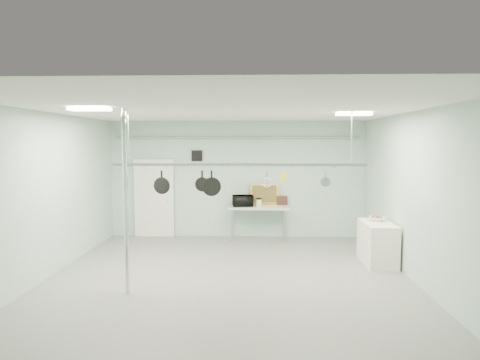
{
  "coord_description": "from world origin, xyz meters",
  "views": [
    {
      "loc": [
        0.51,
        -7.76,
        2.62
      ],
      "look_at": [
        0.2,
        1.0,
        1.84
      ],
      "focal_mm": 32.0,
      "sensor_mm": 36.0,
      "label": 1
    }
  ],
  "objects_px": {
    "fruit_bowl": "(377,219)",
    "skillet_mid": "(202,180)",
    "side_cabinet": "(377,243)",
    "chrome_pole": "(126,202)",
    "pot_rack": "(239,163)",
    "microwave": "(243,201)",
    "coffee_canister": "(259,203)",
    "prep_table": "(259,209)",
    "skillet_left": "(162,182)",
    "skillet_right": "(212,183)"
  },
  "relations": [
    {
      "from": "pot_rack",
      "to": "skillet_mid",
      "type": "bearing_deg",
      "value": 180.0
    },
    {
      "from": "microwave",
      "to": "skillet_right",
      "type": "bearing_deg",
      "value": 72.76
    },
    {
      "from": "fruit_bowl",
      "to": "skillet_right",
      "type": "height_order",
      "value": "skillet_right"
    },
    {
      "from": "coffee_canister",
      "to": "skillet_mid",
      "type": "relative_size",
      "value": 0.54
    },
    {
      "from": "prep_table",
      "to": "side_cabinet",
      "type": "relative_size",
      "value": 1.33
    },
    {
      "from": "side_cabinet",
      "to": "coffee_canister",
      "type": "bearing_deg",
      "value": 140.33
    },
    {
      "from": "side_cabinet",
      "to": "chrome_pole",
      "type": "bearing_deg",
      "value": -157.59
    },
    {
      "from": "side_cabinet",
      "to": "fruit_bowl",
      "type": "distance_m",
      "value": 0.53
    },
    {
      "from": "coffee_canister",
      "to": "skillet_left",
      "type": "relative_size",
      "value": 0.45
    },
    {
      "from": "prep_table",
      "to": "pot_rack",
      "type": "bearing_deg",
      "value": -96.91
    },
    {
      "from": "microwave",
      "to": "fruit_bowl",
      "type": "height_order",
      "value": "microwave"
    },
    {
      "from": "prep_table",
      "to": "fruit_bowl",
      "type": "bearing_deg",
      "value": -37.76
    },
    {
      "from": "coffee_canister",
      "to": "side_cabinet",
      "type": "bearing_deg",
      "value": -39.67
    },
    {
      "from": "side_cabinet",
      "to": "coffee_canister",
      "type": "distance_m",
      "value": 3.34
    },
    {
      "from": "fruit_bowl",
      "to": "skillet_mid",
      "type": "height_order",
      "value": "skillet_mid"
    },
    {
      "from": "skillet_mid",
      "to": "fruit_bowl",
      "type": "bearing_deg",
      "value": 21.28
    },
    {
      "from": "chrome_pole",
      "to": "fruit_bowl",
      "type": "xyz_separation_m",
      "value": [
        4.88,
        2.2,
        -0.66
      ]
    },
    {
      "from": "chrome_pole",
      "to": "skillet_mid",
      "type": "height_order",
      "value": "chrome_pole"
    },
    {
      "from": "skillet_right",
      "to": "side_cabinet",
      "type": "bearing_deg",
      "value": 2.75
    },
    {
      "from": "microwave",
      "to": "coffee_canister",
      "type": "height_order",
      "value": "microwave"
    },
    {
      "from": "microwave",
      "to": "fruit_bowl",
      "type": "bearing_deg",
      "value": 137.29
    },
    {
      "from": "pot_rack",
      "to": "coffee_canister",
      "type": "height_order",
      "value": "pot_rack"
    },
    {
      "from": "fruit_bowl",
      "to": "chrome_pole",
      "type": "bearing_deg",
      "value": -155.75
    },
    {
      "from": "chrome_pole",
      "to": "prep_table",
      "type": "xyz_separation_m",
      "value": [
        2.3,
        4.2,
        -0.77
      ]
    },
    {
      "from": "side_cabinet",
      "to": "skillet_left",
      "type": "distance_m",
      "value": 4.77
    },
    {
      "from": "skillet_mid",
      "to": "prep_table",
      "type": "bearing_deg",
      "value": 73.42
    },
    {
      "from": "prep_table",
      "to": "skillet_left",
      "type": "height_order",
      "value": "skillet_left"
    },
    {
      "from": "skillet_right",
      "to": "fruit_bowl",
      "type": "bearing_deg",
      "value": 5.51
    },
    {
      "from": "fruit_bowl",
      "to": "skillet_left",
      "type": "height_order",
      "value": "skillet_left"
    },
    {
      "from": "microwave",
      "to": "chrome_pole",
      "type": "bearing_deg",
      "value": 57.28
    },
    {
      "from": "chrome_pole",
      "to": "skillet_mid",
      "type": "relative_size",
      "value": 8.5
    },
    {
      "from": "side_cabinet",
      "to": "fruit_bowl",
      "type": "xyz_separation_m",
      "value": [
        0.03,
        0.2,
        0.49
      ]
    },
    {
      "from": "prep_table",
      "to": "coffee_canister",
      "type": "bearing_deg",
      "value": -83.02
    },
    {
      "from": "prep_table",
      "to": "coffee_canister",
      "type": "relative_size",
      "value": 7.91
    },
    {
      "from": "skillet_mid",
      "to": "skillet_right",
      "type": "distance_m",
      "value": 0.19
    },
    {
      "from": "pot_rack",
      "to": "skillet_mid",
      "type": "relative_size",
      "value": 12.76
    },
    {
      "from": "pot_rack",
      "to": "skillet_left",
      "type": "relative_size",
      "value": 10.67
    },
    {
      "from": "prep_table",
      "to": "microwave",
      "type": "distance_m",
      "value": 0.48
    },
    {
      "from": "chrome_pole",
      "to": "skillet_right",
      "type": "xyz_separation_m",
      "value": [
        1.38,
        0.9,
        0.25
      ]
    },
    {
      "from": "side_cabinet",
      "to": "fruit_bowl",
      "type": "relative_size",
      "value": 3.42
    },
    {
      "from": "side_cabinet",
      "to": "microwave",
      "type": "relative_size",
      "value": 2.24
    },
    {
      "from": "pot_rack",
      "to": "microwave",
      "type": "relative_size",
      "value": 8.94
    },
    {
      "from": "chrome_pole",
      "to": "skillet_mid",
      "type": "distance_m",
      "value": 1.53
    },
    {
      "from": "prep_table",
      "to": "skillet_right",
      "type": "bearing_deg",
      "value": -105.56
    },
    {
      "from": "pot_rack",
      "to": "chrome_pole",
      "type": "bearing_deg",
      "value": -154.65
    },
    {
      "from": "skillet_mid",
      "to": "side_cabinet",
      "type": "bearing_deg",
      "value": 18.62
    },
    {
      "from": "side_cabinet",
      "to": "skillet_mid",
      "type": "height_order",
      "value": "skillet_mid"
    },
    {
      "from": "skillet_mid",
      "to": "skillet_right",
      "type": "bearing_deg",
      "value": 1.85
    },
    {
      "from": "fruit_bowl",
      "to": "skillet_mid",
      "type": "bearing_deg",
      "value": -160.57
    },
    {
      "from": "chrome_pole",
      "to": "pot_rack",
      "type": "xyz_separation_m",
      "value": [
        1.9,
        0.9,
        0.63
      ]
    }
  ]
}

